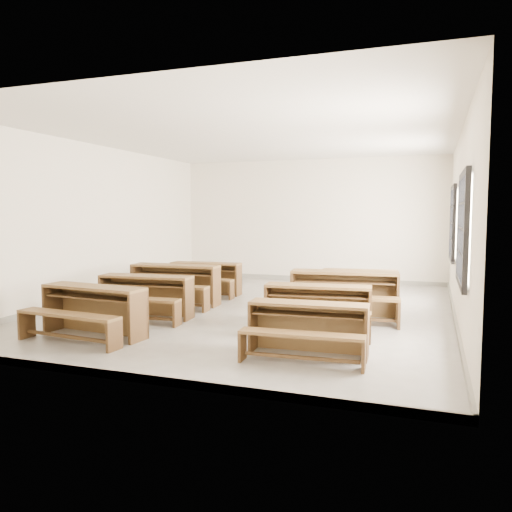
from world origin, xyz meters
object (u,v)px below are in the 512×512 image
(desk_set_6, at_px, (344,291))
(desk_set_0, at_px, (91,307))
(desk_set_2, at_px, (174,282))
(desk_set_3, at_px, (205,276))
(desk_set_1, at_px, (145,293))
(desk_set_4, at_px, (307,325))
(desk_set_5, at_px, (317,305))
(desk_set_7, at_px, (360,284))

(desk_set_6, bearing_deg, desk_set_0, -148.94)
(desk_set_2, relative_size, desk_set_3, 1.12)
(desk_set_1, distance_m, desk_set_2, 1.27)
(desk_set_6, bearing_deg, desk_set_3, 149.44)
(desk_set_3, height_order, desk_set_4, desk_set_3)
(desk_set_0, relative_size, desk_set_6, 0.91)
(desk_set_3, distance_m, desk_set_6, 3.65)
(desk_set_1, height_order, desk_set_4, desk_set_1)
(desk_set_3, height_order, desk_set_5, desk_set_5)
(desk_set_1, relative_size, desk_set_5, 1.01)
(desk_set_2, relative_size, desk_set_7, 1.16)
(desk_set_7, bearing_deg, desk_set_5, -101.58)
(desk_set_4, bearing_deg, desk_set_7, 85.27)
(desk_set_5, bearing_deg, desk_set_0, -162.15)
(desk_set_3, bearing_deg, desk_set_4, -53.50)
(desk_set_1, distance_m, desk_set_7, 4.22)
(desk_set_1, height_order, desk_set_7, desk_set_1)
(desk_set_4, bearing_deg, desk_set_5, 93.82)
(desk_set_2, distance_m, desk_set_4, 4.17)
(desk_set_7, bearing_deg, desk_set_4, -97.58)
(desk_set_1, height_order, desk_set_6, desk_set_6)
(desk_set_2, height_order, desk_set_3, desk_set_2)
(desk_set_4, relative_size, desk_set_6, 0.81)
(desk_set_0, height_order, desk_set_7, desk_set_0)
(desk_set_5, height_order, desk_set_7, desk_set_5)
(desk_set_2, distance_m, desk_set_7, 3.68)
(desk_set_2, distance_m, desk_set_3, 1.33)
(desk_set_1, bearing_deg, desk_set_2, 90.80)
(desk_set_1, relative_size, desk_set_7, 1.09)
(desk_set_3, distance_m, desk_set_5, 4.06)
(desk_set_0, xyz_separation_m, desk_set_6, (3.25, 2.46, 0.04))
(desk_set_5, distance_m, desk_set_6, 1.13)
(desk_set_2, bearing_deg, desk_set_5, -26.07)
(desk_set_7, bearing_deg, desk_set_0, -135.22)
(desk_set_2, bearing_deg, desk_set_0, -91.48)
(desk_set_4, bearing_deg, desk_set_1, 154.67)
(desk_set_0, bearing_deg, desk_set_2, 97.47)
(desk_set_4, distance_m, desk_set_6, 2.37)
(desk_set_0, xyz_separation_m, desk_set_7, (3.30, 4.05, -0.04))
(desk_set_4, distance_m, desk_set_5, 1.27)
(desk_set_4, bearing_deg, desk_set_6, 85.39)
(desk_set_3, xyz_separation_m, desk_set_4, (3.26, -3.88, -0.02))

